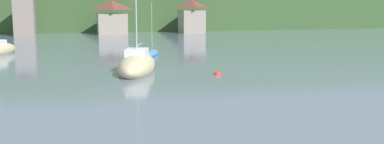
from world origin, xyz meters
The scene contains 7 objects.
wooded_hillside centered at (-14.33, 139.02, 5.96)m, with size 352.00×50.37×27.33m.
shore_building_westcentral centered at (-15.48, 104.71, 4.13)m, with size 3.66×4.60×8.51m.
shore_building_central centered at (0.00, 105.05, 3.12)m, with size 5.62×5.31×6.36m.
shore_building_eastcentral centered at (15.48, 105.10, 3.21)m, with size 4.57×5.42×6.59m.
sailboat_mid_4 centered at (-2.05, 55.45, 0.54)m, with size 4.94×8.71×10.41m.
sailboat_far_5 centered at (1.17, 67.15, 0.21)m, with size 2.48×4.29×5.92m.
mooring_buoy_mid centered at (3.84, 52.49, 0.00)m, with size 0.57×0.57×0.57m, color red.
Camera 1 is at (-6.80, 19.74, 5.33)m, focal length 41.66 mm.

